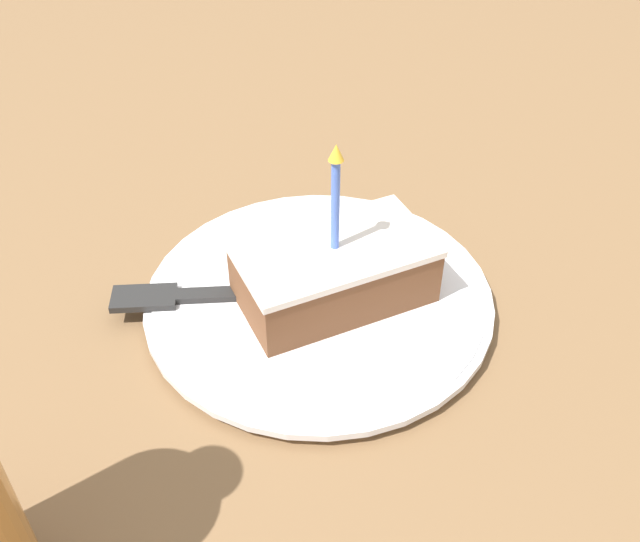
{
  "coord_description": "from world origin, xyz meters",
  "views": [
    {
      "loc": [
        0.35,
        -0.14,
        0.37
      ],
      "look_at": [
        0.0,
        0.02,
        0.04
      ],
      "focal_mm": 42.0,
      "sensor_mm": 36.0,
      "label": 1
    }
  ],
  "objects": [
    {
      "name": "cake_slice",
      "position": [
        0.01,
        0.03,
        0.04
      ],
      "size": [
        0.07,
        0.13,
        0.12
      ],
      "color": "brown",
      "rests_on": "plate"
    },
    {
      "name": "fork",
      "position": [
        -0.03,
        -0.04,
        0.02
      ],
      "size": [
        0.08,
        0.17,
        0.01
      ],
      "color": "#262626",
      "rests_on": "plate"
    },
    {
      "name": "ground_plane",
      "position": [
        0.0,
        0.0,
        -0.02
      ],
      "size": [
        2.4,
        2.4,
        0.04
      ],
      "color": "brown",
      "rests_on": "ground"
    },
    {
      "name": "plate",
      "position": [
        0.0,
        0.02,
        0.01
      ],
      "size": [
        0.25,
        0.25,
        0.01
      ],
      "color": "silver",
      "rests_on": "ground_plane"
    }
  ]
}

